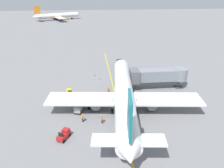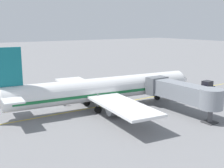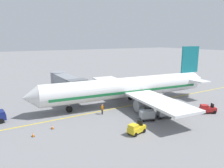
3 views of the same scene
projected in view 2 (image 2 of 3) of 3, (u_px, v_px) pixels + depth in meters
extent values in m
plane|color=slate|center=(100.00, 106.00, 49.13)|extent=(400.00, 400.00, 0.00)
cube|color=gold|center=(100.00, 106.00, 49.13)|extent=(0.24, 80.00, 0.01)
cylinder|color=white|center=(103.00, 89.00, 47.56)|extent=(7.16, 32.21, 3.70)
cube|color=#196B38|center=(103.00, 91.00, 47.65)|extent=(6.92, 29.67, 0.44)
cone|color=white|center=(183.00, 80.00, 55.42)|extent=(3.87, 2.78, 3.63)
cube|color=black|center=(176.00, 77.00, 54.47)|extent=(2.88, 1.40, 0.60)
cube|color=white|center=(97.00, 93.00, 47.23)|extent=(30.39, 8.43, 0.36)
cylinder|color=gray|center=(89.00, 93.00, 52.61)|extent=(2.34, 3.40, 2.00)
cylinder|color=gray|center=(118.00, 108.00, 43.08)|extent=(2.34, 3.40, 2.00)
cube|color=#14707A|center=(5.00, 67.00, 39.77)|extent=(0.80, 4.41, 5.50)
cube|color=white|center=(9.00, 95.00, 40.68)|extent=(10.22, 3.67, 0.24)
cylinder|color=black|center=(157.00, 97.00, 53.23)|extent=(0.57, 1.14, 1.10)
cylinder|color=gray|center=(157.00, 89.00, 52.92)|extent=(0.24, 0.24, 2.00)
cylinder|color=black|center=(87.00, 103.00, 49.18)|extent=(0.57, 1.14, 1.10)
cylinder|color=gray|center=(86.00, 94.00, 48.87)|extent=(0.24, 0.24, 2.00)
cylinder|color=black|center=(98.00, 110.00, 45.20)|extent=(0.57, 1.14, 1.10)
cylinder|color=gray|center=(98.00, 100.00, 44.89)|extent=(0.24, 0.24, 2.00)
cube|color=gray|center=(179.00, 91.00, 44.94)|extent=(11.90, 2.80, 2.60)
cube|color=slate|center=(157.00, 86.00, 49.12)|extent=(2.00, 3.50, 2.99)
cylinder|color=gray|center=(211.00, 99.00, 40.11)|extent=(3.36, 3.36, 2.86)
cylinder|color=#4C4C51|center=(210.00, 115.00, 40.59)|extent=(0.70, 0.70, 2.19)
cube|color=#38383A|center=(210.00, 122.00, 40.79)|extent=(1.80, 1.80, 0.16)
cube|color=navy|center=(204.00, 89.00, 58.62)|extent=(2.54, 4.56, 0.90)
cube|color=black|center=(207.00, 84.00, 59.03)|extent=(1.79, 1.97, 1.10)
cube|color=navy|center=(200.00, 87.00, 57.56)|extent=(1.95, 1.24, 0.36)
cylinder|color=black|center=(204.00, 93.00, 57.12)|extent=(0.41, 0.82, 0.80)
cylinder|color=black|center=(196.00, 91.00, 58.56)|extent=(0.41, 0.82, 0.80)
cylinder|color=black|center=(212.00, 91.00, 58.87)|extent=(0.41, 0.82, 0.80)
cylinder|color=black|center=(204.00, 89.00, 60.30)|extent=(0.41, 0.82, 0.80)
cube|color=gold|center=(100.00, 88.00, 60.81)|extent=(1.72, 2.70, 0.70)
cube|color=gold|center=(103.00, 85.00, 61.18)|extent=(1.23, 1.25, 0.44)
cube|color=black|center=(98.00, 85.00, 60.18)|extent=(0.85, 0.34, 0.64)
cylinder|color=black|center=(101.00, 85.00, 60.77)|extent=(0.14, 0.27, 0.54)
cylinder|color=black|center=(101.00, 88.00, 61.86)|extent=(0.32, 0.59, 0.56)
cylinder|color=black|center=(105.00, 89.00, 61.14)|extent=(0.32, 0.59, 0.56)
cylinder|color=black|center=(96.00, 90.00, 60.61)|extent=(0.32, 0.59, 0.56)
cylinder|color=black|center=(99.00, 90.00, 59.89)|extent=(0.32, 0.59, 0.56)
cube|color=slate|center=(89.00, 95.00, 54.51)|extent=(2.44, 2.73, 0.70)
cube|color=slate|center=(92.00, 92.00, 54.38)|extent=(1.44, 1.45, 0.44)
cube|color=black|center=(85.00, 91.00, 54.40)|extent=(0.77, 0.62, 0.64)
cylinder|color=black|center=(90.00, 92.00, 54.38)|extent=(0.22, 0.26, 0.54)
cylinder|color=black|center=(94.00, 96.00, 55.08)|extent=(0.49, 0.57, 0.56)
cylinder|color=black|center=(93.00, 97.00, 54.03)|extent=(0.49, 0.57, 0.56)
cylinder|color=black|center=(85.00, 96.00, 55.14)|extent=(0.49, 0.57, 0.56)
cylinder|color=black|center=(84.00, 97.00, 54.08)|extent=(0.49, 0.57, 0.56)
cube|color=#B21E1E|center=(31.00, 98.00, 52.37)|extent=(2.22, 2.77, 0.70)
cube|color=#B21E1E|center=(34.00, 95.00, 52.33)|extent=(1.39, 1.40, 0.44)
cube|color=black|center=(27.00, 94.00, 52.16)|extent=(0.82, 0.53, 0.64)
cylinder|color=black|center=(31.00, 94.00, 52.25)|extent=(0.19, 0.27, 0.54)
cylinder|color=black|center=(36.00, 99.00, 53.06)|extent=(0.44, 0.59, 0.56)
cylinder|color=black|center=(35.00, 100.00, 52.01)|extent=(0.44, 0.59, 0.56)
cylinder|color=black|center=(26.00, 99.00, 52.86)|extent=(0.44, 0.59, 0.56)
cylinder|color=black|center=(25.00, 100.00, 51.81)|extent=(0.44, 0.59, 0.56)
cube|color=#4C4C51|center=(90.00, 94.00, 56.25)|extent=(1.90, 2.49, 0.12)
cube|color=#999EA3|center=(90.00, 91.00, 56.13)|extent=(1.81, 2.37, 1.10)
cylinder|color=#4C4C51|center=(97.00, 93.00, 56.65)|extent=(0.28, 0.69, 0.07)
cylinder|color=black|center=(93.00, 94.00, 57.05)|extent=(0.22, 0.38, 0.36)
cylinder|color=black|center=(95.00, 95.00, 56.01)|extent=(0.22, 0.38, 0.36)
cylinder|color=black|center=(85.00, 95.00, 56.59)|extent=(0.22, 0.38, 0.36)
cylinder|color=black|center=(86.00, 96.00, 55.55)|extent=(0.22, 0.38, 0.36)
cube|color=#4C4C51|center=(75.00, 95.00, 55.03)|extent=(1.90, 2.49, 0.12)
cube|color=#999EA3|center=(75.00, 92.00, 54.90)|extent=(1.81, 2.37, 1.10)
cylinder|color=#4C4C51|center=(82.00, 95.00, 55.43)|extent=(0.28, 0.69, 0.07)
cylinder|color=black|center=(79.00, 96.00, 55.82)|extent=(0.22, 0.38, 0.36)
cylinder|color=black|center=(80.00, 97.00, 54.79)|extent=(0.22, 0.38, 0.36)
cylinder|color=black|center=(70.00, 96.00, 55.37)|extent=(0.22, 0.38, 0.36)
cylinder|color=black|center=(71.00, 98.00, 54.33)|extent=(0.22, 0.38, 0.36)
cylinder|color=#232328|center=(60.00, 99.00, 52.41)|extent=(0.15, 0.15, 0.85)
cylinder|color=#232328|center=(61.00, 99.00, 52.59)|extent=(0.15, 0.15, 0.85)
cube|color=orange|center=(60.00, 95.00, 52.36)|extent=(0.42, 0.45, 0.60)
cylinder|color=orange|center=(60.00, 95.00, 52.14)|extent=(0.20, 0.23, 0.57)
cylinder|color=orange|center=(61.00, 95.00, 52.60)|extent=(0.20, 0.23, 0.57)
sphere|color=tan|center=(60.00, 93.00, 52.27)|extent=(0.22, 0.22, 0.22)
cube|color=red|center=(60.00, 92.00, 52.27)|extent=(0.22, 0.26, 0.10)
cylinder|color=#232328|center=(65.00, 103.00, 49.35)|extent=(0.15, 0.15, 0.85)
cylinder|color=#232328|center=(64.00, 104.00, 49.21)|extent=(0.15, 0.15, 0.85)
cube|color=orange|center=(64.00, 99.00, 49.13)|extent=(0.31, 0.42, 0.60)
cylinder|color=orange|center=(66.00, 99.00, 49.32)|extent=(0.13, 0.24, 0.57)
cylinder|color=orange|center=(63.00, 100.00, 48.97)|extent=(0.13, 0.24, 0.57)
sphere|color=tan|center=(64.00, 97.00, 49.05)|extent=(0.22, 0.22, 0.22)
cube|color=red|center=(64.00, 97.00, 49.04)|extent=(0.13, 0.27, 0.10)
cylinder|color=#232328|center=(127.00, 97.00, 53.78)|extent=(0.15, 0.15, 0.85)
cylinder|color=#232328|center=(126.00, 97.00, 53.95)|extent=(0.15, 0.15, 0.85)
cube|color=orange|center=(127.00, 93.00, 53.72)|extent=(0.38, 0.24, 0.60)
cylinder|color=orange|center=(127.00, 94.00, 53.53)|extent=(0.22, 0.09, 0.57)
cylinder|color=orange|center=(126.00, 93.00, 53.93)|extent=(0.22, 0.09, 0.57)
sphere|color=tan|center=(127.00, 91.00, 53.63)|extent=(0.22, 0.22, 0.22)
cube|color=red|center=(127.00, 91.00, 53.63)|extent=(0.26, 0.08, 0.10)
cube|color=black|center=(155.00, 91.00, 60.09)|extent=(0.36, 0.36, 0.04)
cone|color=orange|center=(155.00, 90.00, 60.03)|extent=(0.30, 0.30, 0.55)
cylinder|color=white|center=(155.00, 90.00, 60.03)|extent=(0.21, 0.21, 0.06)
cube|color=black|center=(161.00, 89.00, 62.54)|extent=(0.36, 0.36, 0.04)
cone|color=orange|center=(161.00, 87.00, 62.48)|extent=(0.30, 0.30, 0.55)
cylinder|color=white|center=(161.00, 87.00, 62.48)|extent=(0.21, 0.21, 0.06)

